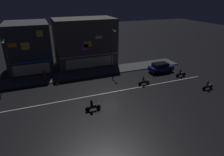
{
  "coord_description": "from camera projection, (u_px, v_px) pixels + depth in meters",
  "views": [
    {
      "loc": [
        -8.42,
        -22.28,
        12.5
      ],
      "look_at": [
        0.95,
        1.66,
        1.38
      ],
      "focal_mm": 30.97,
      "sensor_mm": 36.0,
      "label": 1
    }
  ],
  "objects": [
    {
      "name": "ground_plane",
      "position": [
        110.0,
        92.0,
        26.82
      ],
      "size": [
        140.0,
        140.0,
        0.0
      ],
      "primitive_type": "plane",
      "color": "black"
    },
    {
      "name": "lane_divider_stripe",
      "position": [
        110.0,
        92.0,
        26.82
      ],
      "size": [
        31.27,
        0.16,
        0.01
      ],
      "primitive_type": "cube",
      "color": "beige",
      "rests_on": "ground"
    },
    {
      "name": "sidewalk_far",
      "position": [
        94.0,
        72.0,
        33.63
      ],
      "size": [
        32.91,
        3.75,
        0.14
      ],
      "primitive_type": "cube",
      "color": "#424447",
      "rests_on": "ground"
    },
    {
      "name": "storefront_left_block",
      "position": [
        85.0,
        42.0,
        36.32
      ],
      "size": [
        10.96,
        6.64,
        8.64
      ],
      "color": "#56514C",
      "rests_on": "ground"
    },
    {
      "name": "storefront_center_block",
      "position": [
        29.0,
        46.0,
        33.96
      ],
      "size": [
        7.07,
        8.68,
        8.25
      ],
      "color": "#383A3F",
      "rests_on": "ground"
    },
    {
      "name": "streetlamp_west",
      "position": [
        7.0,
        58.0,
        28.12
      ],
      "size": [
        0.44,
        1.64,
        6.55
      ],
      "color": "#47494C",
      "rests_on": "sidewalk_far"
    },
    {
      "name": "streetlamp_mid",
      "position": [
        112.0,
        47.0,
        32.77
      ],
      "size": [
        0.44,
        1.64,
        7.18
      ],
      "color": "#47494C",
      "rests_on": "sidewalk_far"
    },
    {
      "name": "pedestrian_on_sidewalk",
      "position": [
        44.0,
        76.0,
        29.94
      ],
      "size": [
        0.36,
        0.36,
        1.78
      ],
      "rotation": [
        0.0,
        0.0,
        3.55
      ],
      "color": "brown",
      "rests_on": "sidewalk_far"
    },
    {
      "name": "parked_car_near_kerb",
      "position": [
        161.0,
        67.0,
        33.65
      ],
      "size": [
        4.3,
        1.98,
        1.67
      ],
      "color": "navy",
      "rests_on": "ground"
    },
    {
      "name": "motorcycle_lead",
      "position": [
        208.0,
        85.0,
        27.44
      ],
      "size": [
        1.9,
        0.6,
        1.52
      ],
      "rotation": [
        0.0,
        0.0,
        3.02
      ],
      "color": "black",
      "rests_on": "ground"
    },
    {
      "name": "motorcycle_following",
      "position": [
        144.0,
        81.0,
        28.81
      ],
      "size": [
        1.9,
        0.6,
        1.52
      ],
      "rotation": [
        0.0,
        0.0,
        0.0
      ],
      "color": "black",
      "rests_on": "ground"
    },
    {
      "name": "motorcycle_opposite_lane",
      "position": [
        92.0,
        106.0,
        22.39
      ],
      "size": [
        1.9,
        0.6,
        1.52
      ],
      "rotation": [
        0.0,
        0.0,
        3.19
      ],
      "color": "black",
      "rests_on": "ground"
    },
    {
      "name": "motorcycle_trailing_far",
      "position": [
        181.0,
        73.0,
        31.79
      ],
      "size": [
        1.9,
        0.6,
        1.52
      ],
      "rotation": [
        0.0,
        0.0,
        -0.09
      ],
      "color": "black",
      "rests_on": "ground"
    },
    {
      "name": "traffic_cone",
      "position": [
        57.0,
        84.0,
        28.82
      ],
      "size": [
        0.36,
        0.36,
        0.55
      ],
      "primitive_type": "cone",
      "color": "orange",
      "rests_on": "ground"
    }
  ]
}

